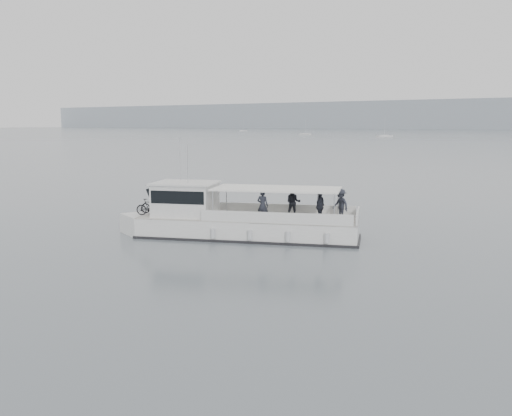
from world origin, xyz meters
The scene contains 2 objects.
ground centered at (0.00, 0.00, 0.00)m, with size 1400.00×1400.00×0.00m, color slate.
tour_boat centered at (-4.13, -2.83, 0.89)m, with size 12.64×7.25×5.44m.
Camera 1 is at (13.67, -26.41, 5.93)m, focal length 40.00 mm.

